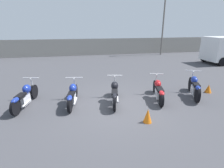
# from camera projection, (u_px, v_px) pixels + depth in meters

# --- Properties ---
(ground_plane) EXTENTS (60.00, 60.00, 0.00)m
(ground_plane) POSITION_uv_depth(u_px,v_px,m) (116.00, 105.00, 6.96)
(ground_plane) COLOR #424247
(fence_back) EXTENTS (40.00, 0.04, 1.73)m
(fence_back) POSITION_uv_depth(u_px,v_px,m) (89.00, 47.00, 18.60)
(fence_back) COLOR #9E998E
(fence_back) RESTS_ON ground_plane
(light_pole_left) EXTENTS (0.70, 0.35, 7.16)m
(light_pole_left) POSITION_uv_depth(u_px,v_px,m) (164.00, 13.00, 18.01)
(light_pole_left) COLOR slate
(light_pole_left) RESTS_ON ground_plane
(motorcycle_slot_0) EXTENTS (0.76, 2.11, 0.97)m
(motorcycle_slot_0) POSITION_uv_depth(u_px,v_px,m) (25.00, 96.00, 6.78)
(motorcycle_slot_0) COLOR black
(motorcycle_slot_0) RESTS_ON ground_plane
(motorcycle_slot_1) EXTENTS (0.71, 1.96, 0.96)m
(motorcycle_slot_1) POSITION_uv_depth(u_px,v_px,m) (73.00, 95.00, 6.94)
(motorcycle_slot_1) COLOR black
(motorcycle_slot_1) RESTS_ON ground_plane
(motorcycle_slot_2) EXTENTS (0.76, 2.10, 0.99)m
(motorcycle_slot_2) POSITION_uv_depth(u_px,v_px,m) (115.00, 93.00, 7.09)
(motorcycle_slot_2) COLOR black
(motorcycle_slot_2) RESTS_ON ground_plane
(motorcycle_slot_3) EXTENTS (0.83, 2.05, 0.97)m
(motorcycle_slot_3) POSITION_uv_depth(u_px,v_px,m) (158.00, 90.00, 7.43)
(motorcycle_slot_3) COLOR black
(motorcycle_slot_3) RESTS_ON ground_plane
(motorcycle_slot_4) EXTENTS (1.08, 1.94, 1.04)m
(motorcycle_slot_4) POSITION_uv_depth(u_px,v_px,m) (194.00, 87.00, 7.74)
(motorcycle_slot_4) COLOR black
(motorcycle_slot_4) RESTS_ON ground_plane
(traffic_cone_near) EXTENTS (0.28, 0.28, 0.47)m
(traffic_cone_near) POSITION_uv_depth(u_px,v_px,m) (148.00, 116.00, 5.68)
(traffic_cone_near) COLOR orange
(traffic_cone_near) RESTS_ON ground_plane
(traffic_cone_far) EXTENTS (0.31, 0.31, 0.39)m
(traffic_cone_far) POSITION_uv_depth(u_px,v_px,m) (208.00, 89.00, 8.27)
(traffic_cone_far) COLOR orange
(traffic_cone_far) RESTS_ON ground_plane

